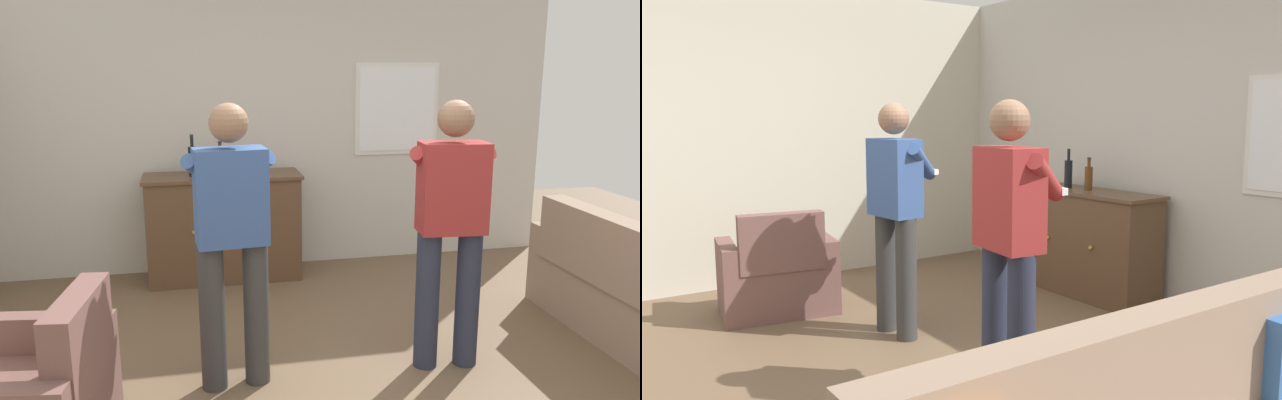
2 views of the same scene
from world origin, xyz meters
The scene contains 6 objects.
wall_back_with_window centered at (0.02, 2.66, 1.40)m, with size 5.20×0.15×2.80m.
sideboard_cabinet centered at (-0.57, 2.30, 0.47)m, with size 1.35×0.49×0.94m.
bottle_wine_green centered at (-0.58, 2.31, 1.05)m, with size 0.07×0.07×0.29m.
bottle_liquor_amber centered at (-0.82, 2.29, 1.07)m, with size 0.07×0.07×0.35m.
person_standing_left centered at (-0.63, 0.42, 0.94)m, with size 0.56×0.49×1.68m.
person_standing_right centered at (0.69, 0.38, 0.94)m, with size 0.55×0.49×1.68m.
Camera 1 is at (-0.87, -3.04, 1.91)m, focal length 35.00 mm.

